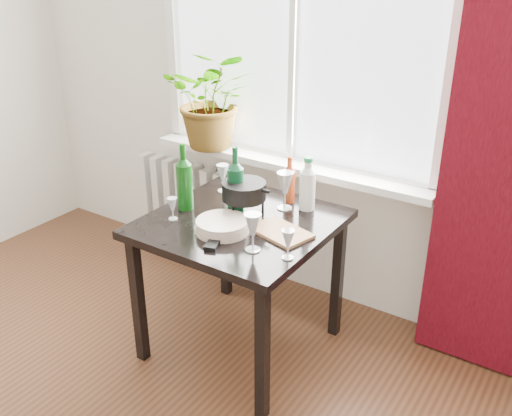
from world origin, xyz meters
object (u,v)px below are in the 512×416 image
Objects in this scene: wine_bottle_right at (236,180)px; radiator at (190,203)px; potted_plant at (213,99)px; wineglass_back_left at (223,178)px; wine_bottle_left at (184,176)px; wineglass_front_right at (253,232)px; wineglass_far_right at (288,244)px; bottle_amber at (289,179)px; tv_remote at (216,240)px; cutting_board at (280,232)px; plate_stack at (222,226)px; cleaning_bottle at (308,183)px; table at (240,237)px; wineglass_back_center at (285,190)px; fondue_pot at (244,198)px; wineglass_front_left at (172,209)px.

radiator is at bearing 144.10° from wine_bottle_right.
potted_plant is 3.72× the size of wineglass_back_left.
wine_bottle_left is (0.55, -0.67, 0.53)m from radiator.
wineglass_far_right is (0.16, 0.02, -0.02)m from wineglass_front_right.
bottle_amber reaches higher than tv_remote.
plate_stack is at bearing -151.75° from cutting_board.
plate_stack is 0.11m from tv_remote.
bottle_amber is 0.12m from cleaning_bottle.
bottle_amber is 0.55m from wineglass_front_right.
potted_plant is at bearing 108.10° from tv_remote.
table is 0.32m from wineglass_back_center.
wineglass_front_right is at bearing -38.37° from radiator.
wine_bottle_left is 2.22× the size of wineglass_back_left.
radiator is at bearing 145.60° from wineglass_back_left.
cleaning_bottle is 1.53× the size of tv_remote.
wineglass_back_left is at bearing -173.85° from cleaning_bottle.
wineglass_front_right reaches higher than tv_remote.
wine_bottle_left is 1.91× the size of tv_remote.
bottle_amber is 0.88× the size of cutting_board.
tv_remote is at bearing -69.80° from plate_stack.
bottle_amber reaches higher than fondue_pot.
bottle_amber is at bearing 75.12° from table.
wineglass_front_right is (0.79, -0.77, -0.30)m from potted_plant.
wine_bottle_left is 1.71× the size of wineglass_back_center.
radiator is 4.49× the size of wineglass_front_right.
wine_bottle_left is at bearing -137.53° from bottle_amber.
table is at bearing 79.24° from tv_remote.
fondue_pot is (0.55, -0.49, -0.31)m from potted_plant.
wineglass_far_right is (0.29, -0.51, -0.05)m from bottle_amber.
wineglass_back_left is at bearing 140.20° from wine_bottle_right.
wine_bottle_right is at bearing 23.99° from wine_bottle_left.
tv_remote is at bearing -94.99° from bottle_amber.
wineglass_back_center reaches higher than plate_stack.
wineglass_front_left is at bearing -126.20° from bottle_amber.
potted_plant reaches higher than table.
wine_bottle_left is 1.33× the size of plate_stack.
cleaning_bottle is at bearing 109.78° from wineglass_far_right.
wine_bottle_left is 2.53× the size of wineglass_far_right.
table is at bearing -40.64° from wineglass_back_left.
potted_plant is 1.06m from cutting_board.
potted_plant is 2.08× the size of cutting_board.
bottle_amber is at bearing 58.41° from wine_bottle_right.
radiator is at bearing 146.22° from wineglass_far_right.
wine_bottle_left is 0.35m from plate_stack.
cutting_board is at bearing 17.45° from wineglass_front_left.
wineglass_far_right is 1.19× the size of wineglass_front_left.
wineglass_far_right is 0.65m from wineglass_front_left.
radiator is 1.09m from table.
wine_bottle_right is 0.33m from wineglass_front_left.
wineglass_front_left is 0.44× the size of plate_stack.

